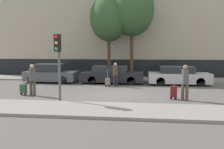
{
  "coord_description": "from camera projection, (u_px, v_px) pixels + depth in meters",
  "views": [
    {
      "loc": [
        1.52,
        -13.58,
        2.51
      ],
      "look_at": [
        -0.43,
        1.8,
        0.95
      ],
      "focal_mm": 40.0,
      "sensor_mm": 36.0,
      "label": 1
    }
  ],
  "objects": [
    {
      "name": "trolley_center",
      "position": [
        108.0,
        82.0,
        16.87
      ],
      "size": [
        0.34,
        0.29,
        1.11
      ],
      "color": "slate",
      "rests_on": "ground_plane"
    },
    {
      "name": "pedestrian_right",
      "position": [
        185.0,
        80.0,
        12.27
      ],
      "size": [
        0.34,
        0.34,
        1.76
      ],
      "rotation": [
        0.0,
        0.0,
        -0.28
      ],
      "color": "#4C4233",
      "rests_on": "ground_plane"
    },
    {
      "name": "bare_tree_near_crossing",
      "position": [
        109.0,
        18.0,
        20.49
      ],
      "size": [
        3.17,
        3.17,
        6.91
      ],
      "color": "#4C3826",
      "rests_on": "sidewalk_far"
    },
    {
      "name": "parked_car_0",
      "position": [
        51.0,
        74.0,
        19.13
      ],
      "size": [
        3.91,
        1.91,
        1.41
      ],
      "color": "#4C5156",
      "rests_on": "ground_plane"
    },
    {
      "name": "bare_tree_down_street",
      "position": [
        132.0,
        10.0,
        20.41
      ],
      "size": [
        3.61,
        3.61,
        7.87
      ],
      "color": "#4C3826",
      "rests_on": "sidewalk_far"
    },
    {
      "name": "parked_car_1",
      "position": [
        112.0,
        75.0,
        18.51
      ],
      "size": [
        4.52,
        1.74,
        1.3
      ],
      "color": "black",
      "rests_on": "ground_plane"
    },
    {
      "name": "parked_bicycle",
      "position": [
        198.0,
        75.0,
        19.87
      ],
      "size": [
        1.77,
        0.06,
        0.96
      ],
      "color": "black",
      "rests_on": "sidewalk_far"
    },
    {
      "name": "trolley_right",
      "position": [
        174.0,
        92.0,
        12.55
      ],
      "size": [
        0.34,
        0.29,
        1.21
      ],
      "color": "maroon",
      "rests_on": "ground_plane"
    },
    {
      "name": "ground_plane",
      "position": [
        116.0,
        95.0,
        13.85
      ],
      "size": [
        80.0,
        80.0,
        0.0
      ],
      "primitive_type": "plane",
      "color": "#565451"
    },
    {
      "name": "traffic_light",
      "position": [
        58.0,
        54.0,
        11.58
      ],
      "size": [
        0.28,
        0.47,
        3.21
      ],
      "color": "#515154",
      "rests_on": "ground_plane"
    },
    {
      "name": "building_facade",
      "position": [
        128.0,
        11.0,
        23.82
      ],
      "size": [
        28.0,
        3.11,
        12.38
      ],
      "color": "#B7AD99",
      "rests_on": "ground_plane"
    },
    {
      "name": "trolley_left",
      "position": [
        23.0,
        89.0,
        13.73
      ],
      "size": [
        0.34,
        0.29,
        1.14
      ],
      "color": "#335138",
      "rests_on": "ground_plane"
    },
    {
      "name": "pedestrian_left",
      "position": [
        32.0,
        78.0,
        13.57
      ],
      "size": [
        0.35,
        0.34,
        1.72
      ],
      "rotation": [
        0.0,
        0.0,
        -0.05
      ],
      "color": "#4C4233",
      "rests_on": "ground_plane"
    },
    {
      "name": "parked_car_2",
      "position": [
        178.0,
        76.0,
        17.79
      ],
      "size": [
        4.3,
        1.73,
        1.31
      ],
      "color": "#B7BABF",
      "rests_on": "ground_plane"
    },
    {
      "name": "sidewalk_near",
      "position": [
        105.0,
        110.0,
        10.14
      ],
      "size": [
        28.0,
        2.5,
        0.12
      ],
      "color": "gray",
      "rests_on": "ground_plane"
    },
    {
      "name": "pedestrian_center",
      "position": [
        115.0,
        73.0,
        16.96
      ],
      "size": [
        0.34,
        0.34,
        1.61
      ],
      "rotation": [
        0.0,
        0.0,
        0.39
      ],
      "color": "#23232D",
      "rests_on": "ground_plane"
    },
    {
      "name": "sidewalk_far",
      "position": [
        125.0,
        79.0,
        20.75
      ],
      "size": [
        28.0,
        3.0,
        0.12
      ],
      "color": "gray",
      "rests_on": "ground_plane"
    }
  ]
}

